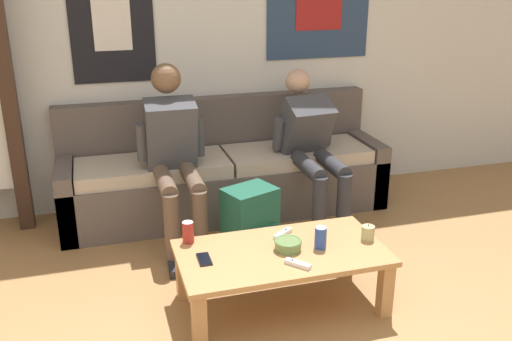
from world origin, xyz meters
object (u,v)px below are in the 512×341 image
game_controller_near_right (283,234)px  person_seated_adult (174,150)px  person_seated_teen (311,143)px  coffee_table (282,260)px  drink_can_blue (321,238)px  couch (224,175)px  drink_can_red (188,232)px  game_controller_near_left (298,264)px  pillar_candle (368,233)px  backpack (251,223)px  ceramic_bowl (288,244)px  cell_phone (204,259)px

game_controller_near_right → person_seated_adult: bearing=119.2°
person_seated_teen → coffee_table: bearing=-118.8°
drink_can_blue → couch: bearing=97.9°
coffee_table → person_seated_adult: person_seated_adult is taller
drink_can_red → game_controller_near_left: 0.65m
person_seated_adult → pillar_candle: person_seated_adult is taller
backpack → ceramic_bowl: 0.68m
pillar_candle → cell_phone: (-0.93, 0.03, -0.04)m
drink_can_blue → game_controller_near_left: size_ratio=0.94×
coffee_table → game_controller_near_left: bearing=-82.2°
person_seated_teen → backpack: size_ratio=2.37×
person_seated_adult → person_seated_teen: person_seated_adult is taller
coffee_table → cell_phone: (-0.43, 0.02, 0.06)m
person_seated_adult → backpack: person_seated_adult is taller
person_seated_adult → game_controller_near_left: size_ratio=9.08×
drink_can_red → drink_can_blue: bearing=-21.8°
backpack → game_controller_near_left: size_ratio=3.47×
pillar_candle → backpack: bearing=126.3°
pillar_candle → game_controller_near_right: 0.48m
couch → drink_can_blue: 1.45m
ceramic_bowl → drink_can_blue: drink_can_blue is taller
coffee_table → drink_can_blue: 0.25m
pillar_candle → drink_can_blue: bearing=-177.2°
ceramic_bowl → game_controller_near_right: bearing=80.3°
person_seated_adult → person_seated_teen: size_ratio=1.10×
person_seated_teen → drink_can_red: 1.35m
person_seated_teen → game_controller_near_right: size_ratio=7.94×
game_controller_near_left → pillar_candle: bearing=19.1°
couch → person_seated_adult: size_ratio=2.05×
drink_can_red → cell_phone: drink_can_red is taller
pillar_candle → drink_can_red: 1.01m
backpack → game_controller_near_right: backpack is taller
person_seated_adult → drink_can_blue: (0.63, -1.06, -0.23)m
pillar_candle → drink_can_blue: (-0.29, -0.01, 0.02)m
ceramic_bowl → game_controller_near_right: ceramic_bowl is taller
person_seated_teen → game_controller_near_left: bearing=-114.2°
coffee_table → ceramic_bowl: size_ratio=7.41×
coffee_table → drink_can_red: drink_can_red is taller
person_seated_teen → cell_phone: (-1.01, -1.05, -0.24)m
couch → game_controller_near_left: size_ratio=18.64×
coffee_table → drink_can_blue: (0.21, -0.03, 0.12)m
couch → backpack: size_ratio=5.37×
backpack → drink_can_blue: bearing=-73.8°
person_seated_adult → drink_can_red: bearing=-93.9°
ceramic_bowl → game_controller_near_right: 0.17m
pillar_candle → drink_can_blue: 0.30m
backpack → ceramic_bowl: bearing=-88.1°
game_controller_near_left → game_controller_near_right: size_ratio=0.96×
coffee_table → ceramic_bowl: (0.04, 0.00, 0.09)m
game_controller_near_right → backpack: bearing=96.0°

